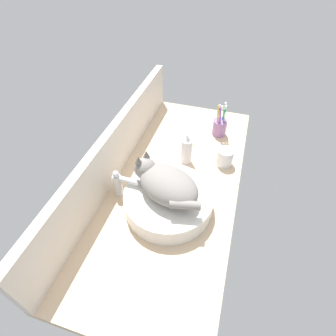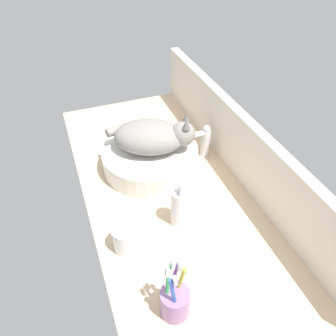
{
  "view_description": "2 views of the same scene",
  "coord_description": "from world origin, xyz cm",
  "px_view_note": "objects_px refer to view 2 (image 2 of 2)",
  "views": [
    {
      "loc": [
        -77.15,
        -21.03,
        87.45
      ],
      "look_at": [
        -3.12,
        1.37,
        11.29
      ],
      "focal_mm": 28.0,
      "sensor_mm": 36.0,
      "label": 1
    },
    {
      "loc": [
        77.07,
        -29.25,
        81.29
      ],
      "look_at": [
        1.8,
        -1.03,
        11.53
      ],
      "focal_mm": 35.0,
      "sensor_mm": 36.0,
      "label": 2
    }
  ],
  "objects_px": {
    "toothbrush_cup": "(175,301)",
    "water_glass": "(126,239)",
    "sink_basin": "(150,158)",
    "cat": "(153,136)",
    "faucet": "(203,140)",
    "soap_dispenser": "(179,207)"
  },
  "relations": [
    {
      "from": "sink_basin",
      "to": "cat",
      "type": "bearing_deg",
      "value": 70.69
    },
    {
      "from": "toothbrush_cup",
      "to": "water_glass",
      "type": "height_order",
      "value": "toothbrush_cup"
    },
    {
      "from": "water_glass",
      "to": "sink_basin",
      "type": "bearing_deg",
      "value": 151.09
    },
    {
      "from": "faucet",
      "to": "water_glass",
      "type": "bearing_deg",
      "value": -50.74
    },
    {
      "from": "sink_basin",
      "to": "toothbrush_cup",
      "type": "xyz_separation_m",
      "value": [
        0.56,
        -0.12,
        0.01
      ]
    },
    {
      "from": "cat",
      "to": "water_glass",
      "type": "relative_size",
      "value": 3.57
    },
    {
      "from": "toothbrush_cup",
      "to": "water_glass",
      "type": "relative_size",
      "value": 2.21
    },
    {
      "from": "toothbrush_cup",
      "to": "water_glass",
      "type": "bearing_deg",
      "value": -165.06
    },
    {
      "from": "soap_dispenser",
      "to": "water_glass",
      "type": "bearing_deg",
      "value": -78.42
    },
    {
      "from": "cat",
      "to": "soap_dispenser",
      "type": "xyz_separation_m",
      "value": [
        0.29,
        -0.01,
        -0.07
      ]
    },
    {
      "from": "water_glass",
      "to": "soap_dispenser",
      "type": "bearing_deg",
      "value": 101.58
    },
    {
      "from": "sink_basin",
      "to": "water_glass",
      "type": "distance_m",
      "value": 0.37
    },
    {
      "from": "water_glass",
      "to": "faucet",
      "type": "bearing_deg",
      "value": 129.26
    },
    {
      "from": "soap_dispenser",
      "to": "water_glass",
      "type": "relative_size",
      "value": 1.94
    },
    {
      "from": "toothbrush_cup",
      "to": "faucet",
      "type": "bearing_deg",
      "value": 148.88
    },
    {
      "from": "sink_basin",
      "to": "water_glass",
      "type": "height_order",
      "value": "water_glass"
    },
    {
      "from": "sink_basin",
      "to": "water_glass",
      "type": "relative_size",
      "value": 4.2
    },
    {
      "from": "sink_basin",
      "to": "faucet",
      "type": "height_order",
      "value": "faucet"
    },
    {
      "from": "soap_dispenser",
      "to": "toothbrush_cup",
      "type": "bearing_deg",
      "value": -24.08
    },
    {
      "from": "toothbrush_cup",
      "to": "water_glass",
      "type": "distance_m",
      "value": 0.24
    },
    {
      "from": "cat",
      "to": "faucet",
      "type": "distance_m",
      "value": 0.21
    },
    {
      "from": "soap_dispenser",
      "to": "water_glass",
      "type": "xyz_separation_m",
      "value": [
        0.04,
        -0.18,
        -0.03
      ]
    }
  ]
}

